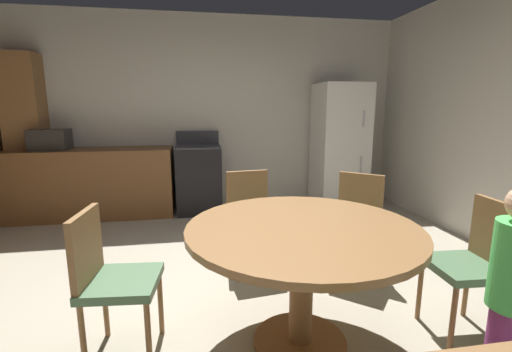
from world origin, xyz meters
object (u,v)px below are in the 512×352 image
object	(u,v)px
oven_range	(199,178)
chair_east	(475,259)
chair_north	(251,214)
dining_table	(302,250)
chair_northeast	(356,218)
chair_west	(109,274)
microwave	(50,140)
refrigerator	(339,146)

from	to	relation	value
oven_range	chair_east	size ratio (longest dim) A/B	1.26
chair_east	oven_range	bearing A→B (deg)	-57.46
chair_east	chair_north	bearing A→B (deg)	-39.68
dining_table	chair_east	bearing A→B (deg)	-3.59
chair_northeast	chair_west	distance (m)	1.97
microwave	chair_northeast	distance (m)	3.83
chair_east	chair_north	distance (m)	1.70
chair_northeast	chair_north	bearing A→B (deg)	-65.72
dining_table	chair_west	world-z (taller)	chair_west
chair_west	refrigerator	bearing A→B (deg)	53.01
dining_table	refrigerator	bearing A→B (deg)	63.55
microwave	chair_east	xyz separation A→B (m)	(3.51, -3.02, -0.53)
microwave	dining_table	size ratio (longest dim) A/B	0.33
chair_west	dining_table	bearing A→B (deg)	-0.00
oven_range	chair_west	distance (m)	2.90
chair_northeast	chair_east	bearing A→B (deg)	63.97
dining_table	chair_northeast	world-z (taller)	chair_northeast
dining_table	chair_northeast	xyz separation A→B (m)	(0.73, 0.82, -0.11)
microwave	chair_east	size ratio (longest dim) A/B	0.51
refrigerator	chair_west	distance (m)	3.80
chair_east	chair_west	distance (m)	2.20
oven_range	chair_northeast	xyz separation A→B (m)	(1.30, -2.13, 0.03)
refrigerator	chair_east	xyz separation A→B (m)	(-0.34, -2.97, -0.38)
chair_north	chair_west	bearing A→B (deg)	-51.15
chair_east	chair_north	size ratio (longest dim) A/B	1.00
oven_range	chair_west	xyz separation A→B (m)	(-0.53, -2.85, 0.03)
refrigerator	chair_east	bearing A→B (deg)	-96.57
microwave	oven_range	bearing A→B (deg)	0.11
oven_range	chair_west	bearing A→B (deg)	-100.47
oven_range	chair_north	xyz separation A→B (m)	(0.44, -1.86, 0.03)
chair_northeast	chair_west	xyz separation A→B (m)	(-1.83, -0.72, 0.00)
oven_range	chair_east	xyz separation A→B (m)	(1.67, -3.02, 0.03)
microwave	chair_west	world-z (taller)	microwave
refrigerator	chair_north	bearing A→B (deg)	-131.16
oven_range	chair_northeast	bearing A→B (deg)	-58.53
refrigerator	chair_northeast	world-z (taller)	refrigerator
oven_range	chair_east	distance (m)	3.45
oven_range	dining_table	xyz separation A→B (m)	(0.57, -2.95, 0.14)
microwave	dining_table	xyz separation A→B (m)	(2.41, -2.95, -0.42)
microwave	chair_northeast	world-z (taller)	microwave
chair_northeast	chair_north	size ratio (longest dim) A/B	1.00
refrigerator	chair_northeast	distance (m)	2.22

